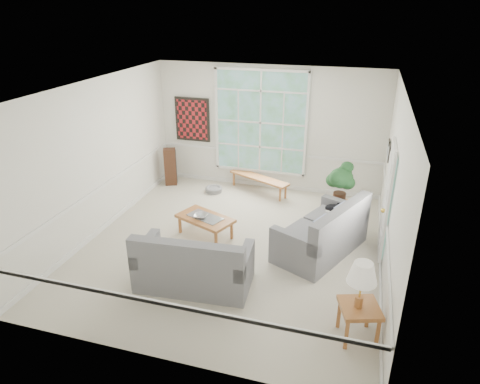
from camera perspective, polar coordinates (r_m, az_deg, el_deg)
name	(u,v)px	position (r m, az deg, el deg)	size (l,w,h in m)	color
floor	(232,245)	(8.31, -1.06, -7.12)	(5.50, 6.00, 0.01)	#BDB5A2
ceiling	(231,88)	(7.23, -1.24, 13.72)	(5.50, 6.00, 0.02)	white
wall_back	(269,129)	(10.39, 3.86, 8.39)	(5.50, 0.02, 3.00)	white
wall_front	(155,263)	(5.17, -11.28, -9.23)	(5.50, 0.02, 3.00)	white
wall_left	(97,158)	(8.82, -18.51, 4.29)	(0.02, 6.00, 3.00)	white
wall_right	(393,190)	(7.36, 19.76, 0.22)	(0.02, 6.00, 3.00)	white
window_back	(260,123)	(10.36, 2.74, 9.23)	(2.30, 0.08, 2.40)	white
entry_door	(386,200)	(8.08, 18.90, -1.02)	(0.08, 0.90, 2.10)	white
door_sidelight	(388,210)	(7.47, 19.09, -2.29)	(0.08, 0.26, 1.90)	white
wall_art	(192,120)	(10.89, -6.37, 9.58)	(0.90, 0.06, 1.10)	#5D1416
wall_frame_near	(389,153)	(8.98, 19.20, 4.88)	(0.04, 0.26, 0.32)	black
wall_frame_far	(388,147)	(9.36, 19.14, 5.64)	(0.04, 0.26, 0.32)	black
loveseat_right	(321,227)	(8.02, 10.79, -4.58)	(0.98, 1.89, 1.02)	slate
loveseat_front	(194,258)	(7.05, -6.14, -8.74)	(1.83, 0.95, 0.99)	slate
coffee_table	(205,226)	(8.55, -4.63, -4.59)	(1.11, 0.61, 0.41)	#A56331
pewter_bowl	(201,216)	(8.43, -5.24, -3.17)	(0.33, 0.33, 0.08)	#9E9EA3
window_bench	(259,184)	(10.51, 2.53, 1.02)	(1.63, 0.32, 0.38)	#A56331
end_table	(334,212)	(9.20, 12.40, -2.68)	(0.49, 0.49, 0.49)	#A56331
houseplant	(341,183)	(8.91, 13.28, 1.21)	(0.52, 0.52, 0.89)	#1F4D24
side_table	(358,322)	(6.36, 15.45, -16.32)	(0.52, 0.52, 0.53)	#A56331
table_lamp	(361,285)	(5.98, 15.83, -11.87)	(0.40, 0.40, 0.69)	white
pet_bed	(214,189)	(10.55, -3.52, 0.35)	(0.42, 0.42, 0.12)	slate
floor_speaker	(170,167)	(10.97, -9.28, 3.35)	(0.30, 0.23, 0.95)	#402316
cat	(335,208)	(8.54, 12.51, -2.11)	(0.37, 0.26, 0.18)	black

